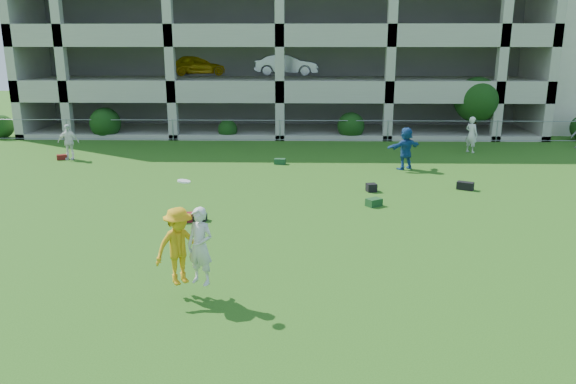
{
  "coord_description": "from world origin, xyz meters",
  "views": [
    {
      "loc": [
        1.23,
        -12.02,
        5.5
      ],
      "look_at": [
        0.85,
        3.0,
        1.4
      ],
      "focal_mm": 35.0,
      "sensor_mm": 36.0,
      "label": 1
    }
  ],
  "objects_px": {
    "frisbee_contest": "(185,246)",
    "bystander_e": "(471,135)",
    "parking_garage": "(284,31)",
    "crate_d": "(371,188)",
    "bystander_d": "(406,148)",
    "bystander_b": "(68,142)"
  },
  "relations": [
    {
      "from": "bystander_d",
      "to": "frisbee_contest",
      "type": "distance_m",
      "value": 14.6
    },
    {
      "from": "bystander_d",
      "to": "parking_garage",
      "type": "bearing_deg",
      "value": -100.9
    },
    {
      "from": "parking_garage",
      "to": "frisbee_contest",
      "type": "bearing_deg",
      "value": -92.59
    },
    {
      "from": "parking_garage",
      "to": "crate_d",
      "type": "bearing_deg",
      "value": -78.78
    },
    {
      "from": "bystander_d",
      "to": "parking_garage",
      "type": "relative_size",
      "value": 0.06
    },
    {
      "from": "crate_d",
      "to": "frisbee_contest",
      "type": "bearing_deg",
      "value": -119.76
    },
    {
      "from": "bystander_e",
      "to": "frisbee_contest",
      "type": "height_order",
      "value": "frisbee_contest"
    },
    {
      "from": "frisbee_contest",
      "to": "bystander_b",
      "type": "bearing_deg",
      "value": 120.34
    },
    {
      "from": "bystander_d",
      "to": "parking_garage",
      "type": "xyz_separation_m",
      "value": [
        -5.76,
        15.61,
        5.09
      ]
    },
    {
      "from": "bystander_d",
      "to": "frisbee_contest",
      "type": "height_order",
      "value": "frisbee_contest"
    },
    {
      "from": "frisbee_contest",
      "to": "bystander_e",
      "type": "bearing_deg",
      "value": 56.54
    },
    {
      "from": "frisbee_contest",
      "to": "parking_garage",
      "type": "bearing_deg",
      "value": 87.41
    },
    {
      "from": "crate_d",
      "to": "frisbee_contest",
      "type": "relative_size",
      "value": 0.15
    },
    {
      "from": "bystander_b",
      "to": "frisbee_contest",
      "type": "height_order",
      "value": "frisbee_contest"
    },
    {
      "from": "bystander_b",
      "to": "bystander_d",
      "type": "bearing_deg",
      "value": -10.48
    },
    {
      "from": "bystander_b",
      "to": "bystander_e",
      "type": "relative_size",
      "value": 0.93
    },
    {
      "from": "bystander_b",
      "to": "bystander_e",
      "type": "bearing_deg",
      "value": 2.06
    },
    {
      "from": "frisbee_contest",
      "to": "parking_garage",
      "type": "xyz_separation_m",
      "value": [
        1.29,
        28.39,
        4.83
      ]
    },
    {
      "from": "bystander_b",
      "to": "bystander_d",
      "type": "relative_size",
      "value": 0.91
    },
    {
      "from": "parking_garage",
      "to": "bystander_d",
      "type": "bearing_deg",
      "value": -69.75
    },
    {
      "from": "bystander_e",
      "to": "parking_garage",
      "type": "distance_m",
      "value": 16.08
    },
    {
      "from": "bystander_d",
      "to": "bystander_b",
      "type": "bearing_deg",
      "value": -37.23
    }
  ]
}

